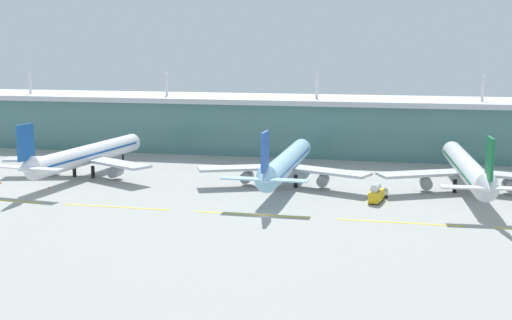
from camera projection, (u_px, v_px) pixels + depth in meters
name	position (u px, v px, depth m)	size (l,w,h in m)	color
ground_plane	(264.00, 215.00, 159.29)	(600.00, 600.00, 0.00)	#9E9E99
terminal_building	(318.00, 125.00, 249.11)	(288.00, 34.00, 29.32)	slate
airliner_near	(86.00, 155.00, 205.00)	(48.53, 65.05, 18.90)	white
airliner_middle	(285.00, 163.00, 191.18)	(48.80, 66.21, 18.90)	#9ED1EA
airliner_far	(467.00, 168.00, 183.56)	(48.67, 70.05, 18.90)	silver
taxiway_stripe_mid_west	(116.00, 207.00, 167.21)	(28.00, 0.70, 0.04)	yellow
taxiway_stripe_centre	(252.00, 215.00, 159.89)	(28.00, 0.70, 0.04)	yellow
taxiway_stripe_mid_east	(400.00, 223.00, 152.57)	(28.00, 0.70, 0.04)	yellow
baggage_cart	(381.00, 193.00, 177.16)	(3.91, 2.67, 2.48)	silver
pushback_tug	(376.00, 195.00, 175.20)	(3.41, 4.85, 1.85)	#333842
fuel_truck	(376.00, 194.00, 171.76)	(3.77, 7.53, 4.95)	gold
safety_cone_left_wingtip	(1.00, 182.00, 195.41)	(0.56, 0.56, 0.70)	orange
safety_cone_right_wingtip	(49.00, 187.00, 188.49)	(0.56, 0.56, 0.70)	orange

